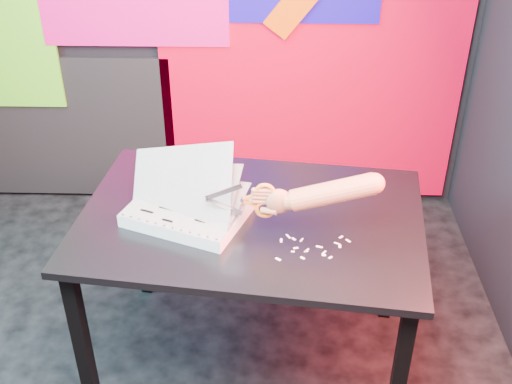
{
  "coord_description": "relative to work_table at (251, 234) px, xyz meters",
  "views": [
    {
      "loc": [
        0.44,
        -1.71,
        2.11
      ],
      "look_at": [
        0.39,
        0.21,
        0.87
      ],
      "focal_mm": 45.0,
      "sensor_mm": 36.0,
      "label": 1
    }
  ],
  "objects": [
    {
      "name": "room",
      "position": [
        -0.37,
        -0.23,
        0.68
      ],
      "size": [
        3.01,
        3.01,
        2.71
      ],
      "color": "#262627",
      "rests_on": "ground"
    },
    {
      "name": "backdrop",
      "position": [
        -0.31,
        1.24,
        0.29
      ],
      "size": [
        2.88,
        0.05,
        2.08
      ],
      "color": "red",
      "rests_on": "ground"
    },
    {
      "name": "work_table",
      "position": [
        0.0,
        0.0,
        0.0
      ],
      "size": [
        1.35,
        0.99,
        0.75
      ],
      "rotation": [
        0.0,
        0.0,
        -0.12
      ],
      "color": "black",
      "rests_on": "ground"
    },
    {
      "name": "printout_stack",
      "position": [
        -0.23,
        -0.01,
        0.11
      ],
      "size": [
        0.49,
        0.43,
        0.31
      ],
      "rotation": [
        0.0,
        0.0,
        -0.37
      ],
      "color": "white",
      "rests_on": "work_table"
    },
    {
      "name": "scissors",
      "position": [
        0.04,
        -0.11,
        0.23
      ],
      "size": [
        0.24,
        0.02,
        0.14
      ],
      "rotation": [
        0.0,
        0.0,
        -0.05
      ],
      "color": "silver",
      "rests_on": "printout_stack"
    },
    {
      "name": "hand_forearm",
      "position": [
        0.25,
        -0.12,
        0.27
      ],
      "size": [
        0.43,
        0.09,
        0.17
      ],
      "rotation": [
        0.0,
        0.0,
        -0.05
      ],
      "color": "#BB5D46",
      "rests_on": "work_table"
    },
    {
      "name": "paper_clippings",
      "position": [
        0.22,
        -0.18,
        0.09
      ],
      "size": [
        0.27,
        0.15,
        0.0
      ],
      "color": "white",
      "rests_on": "work_table"
    }
  ]
}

